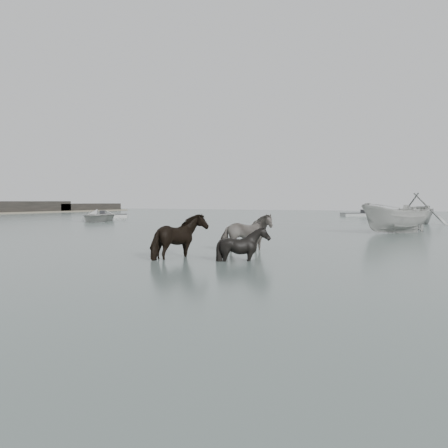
{
  "coord_description": "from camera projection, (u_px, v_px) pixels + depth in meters",
  "views": [
    {
      "loc": [
        4.86,
        -10.9,
        1.7
      ],
      "look_at": [
        -1.14,
        1.07,
        1.0
      ],
      "focal_mm": 35.0,
      "sensor_mm": 36.0,
      "label": 1
    }
  ],
  "objects": [
    {
      "name": "ground",
      "position": [
        243.0,
        263.0,
        11.99
      ],
      "size": [
        140.0,
        140.0,
        0.0
      ],
      "primitive_type": "plane",
      "color": "#566661",
      "rests_on": "ground"
    },
    {
      "name": "pony_pinto",
      "position": [
        246.0,
        229.0,
        14.82
      ],
      "size": [
        1.94,
        1.47,
        1.49
      ],
      "primitive_type": "imported",
      "rotation": [
        0.0,
        0.0,
        2.0
      ],
      "color": "black",
      "rests_on": "ground"
    },
    {
      "name": "pony_dark",
      "position": [
        180.0,
        232.0,
        12.99
      ],
      "size": [
        1.62,
        1.8,
        1.58
      ],
      "primitive_type": "imported",
      "rotation": [
        0.0,
        0.0,
        1.77
      ],
      "color": "black",
      "rests_on": "ground"
    },
    {
      "name": "pony_black",
      "position": [
        243.0,
        237.0,
        12.43
      ],
      "size": [
        1.37,
        1.25,
        1.37
      ],
      "primitive_type": "imported",
      "rotation": [
        0.0,
        0.0,
        1.44
      ],
      "color": "black",
      "rests_on": "ground"
    },
    {
      "name": "rowboat_lead",
      "position": [
        99.0,
        215.0,
        36.91
      ],
      "size": [
        5.69,
        6.32,
        1.08
      ],
      "primitive_type": "imported",
      "rotation": [
        0.0,
        0.0,
        0.48
      ],
      "color": "beige",
      "rests_on": "ground"
    },
    {
      "name": "rowboat_trail",
      "position": [
        418.0,
        207.0,
        32.53
      ],
      "size": [
        5.33,
        5.73,
        2.46
      ],
      "primitive_type": "imported",
      "rotation": [
        0.0,
        0.0,
        2.81
      ],
      "color": "#ABAEAB",
      "rests_on": "ground"
    },
    {
      "name": "boat_small",
      "position": [
        397.0,
        217.0,
        23.32
      ],
      "size": [
        4.2,
        4.47,
        1.73
      ],
      "primitive_type": "imported",
      "rotation": [
        0.0,
        0.0,
        -0.71
      ],
      "color": "#AAAAA5",
      "rests_on": "ground"
    },
    {
      "name": "skiff_outer",
      "position": [
        109.0,
        214.0,
        44.72
      ],
      "size": [
        5.04,
        4.37,
        0.75
      ],
      "primitive_type": null,
      "rotation": [
        0.0,
        0.0,
        3.79
      ],
      "color": "beige",
      "rests_on": "ground"
    },
    {
      "name": "skiff_mid",
      "position": [
        389.0,
        216.0,
        39.65
      ],
      "size": [
        3.09,
        5.39,
        0.75
      ],
      "primitive_type": null,
      "rotation": [
        0.0,
        0.0,
        -1.26
      ],
      "color": "gray",
      "rests_on": "ground"
    },
    {
      "name": "skiff_far",
      "position": [
        359.0,
        213.0,
        49.37
      ],
      "size": [
        5.4,
        4.44,
        0.75
      ],
      "primitive_type": null,
      "rotation": [
        0.0,
        0.0,
        0.61
      ],
      "color": "#9D9F9D",
      "rests_on": "ground"
    }
  ]
}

